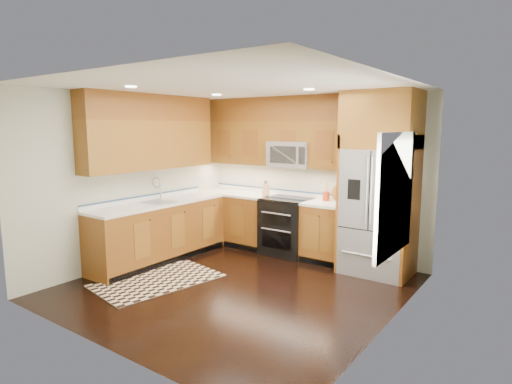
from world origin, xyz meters
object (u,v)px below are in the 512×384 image
Objects in this scene: range at (287,226)px; rug at (158,280)px; knife_block at (266,190)px; refrigerator at (379,184)px; utensil_crock at (326,194)px.

rug is (-0.77, -2.14, -0.46)m from range.
refrigerator is at bearing -1.73° from knife_block.
range is 0.87m from utensil_crock.
refrigerator is 10.08× the size of knife_block.
refrigerator reaches higher than rug.
refrigerator is (1.55, -0.04, 0.83)m from range.
utensil_crock is at bearing 7.60° from knife_block.
knife_block reaches higher than range.
rug is 2.89m from utensil_crock.
knife_block is at bearing 178.27° from refrigerator.
refrigerator reaches higher than knife_block.
utensil_crock is at bearing 167.68° from refrigerator.
refrigerator is at bearing 52.85° from rug.
utensil_crock is (-0.93, 0.20, -0.26)m from refrigerator.
refrigerator reaches higher than range.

